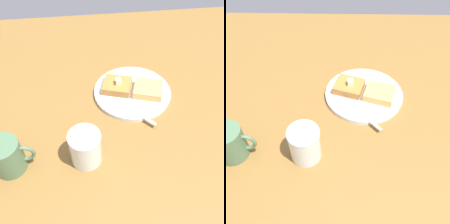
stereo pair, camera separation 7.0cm
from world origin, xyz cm
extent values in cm
cube|color=brown|center=(0.00, 0.00, 1.21)|extent=(128.71, 128.71, 2.43)
cylinder|color=silver|center=(-0.76, 8.44, 3.10)|extent=(24.70, 24.70, 1.35)
torus|color=brown|center=(-0.76, 8.44, 3.38)|extent=(24.70, 24.70, 0.80)
cube|color=#B17234|center=(-5.51, 9.95, 5.02)|extent=(10.84, 10.33, 2.49)
cube|color=tan|center=(3.99, 6.93, 5.02)|extent=(10.84, 10.33, 2.49)
cube|color=#F4E8C7|center=(-5.23, 9.53, 7.20)|extent=(1.71, 1.90, 1.86)
cube|color=silver|center=(-0.24, -3.01, 3.96)|extent=(7.33, 8.06, 0.36)
cube|color=silver|center=(-4.51, 1.76, 3.96)|extent=(3.51, 3.55, 0.36)
cube|color=silver|center=(-7.12, 3.45, 3.96)|extent=(2.37, 2.60, 0.36)
cube|color=silver|center=(-6.71, 3.82, 3.96)|extent=(2.37, 2.60, 0.36)
cube|color=silver|center=(-6.30, 4.18, 3.96)|extent=(2.37, 2.60, 0.36)
cube|color=silver|center=(-5.89, 4.55, 3.96)|extent=(2.37, 2.60, 0.36)
cylinder|color=#54290A|center=(-16.85, -14.34, 6.20)|extent=(7.25, 7.25, 7.55)
cylinder|color=silver|center=(-16.85, -14.34, 7.33)|extent=(7.88, 7.88, 9.81)
torus|color=silver|center=(-16.85, -14.34, 11.79)|extent=(8.06, 8.06, 0.50)
cylinder|color=#4F7150|center=(-35.85, -14.31, 7.08)|extent=(7.90, 7.90, 9.31)
torus|color=#4F7150|center=(-31.68, -14.31, 7.55)|extent=(5.56, 0.90, 5.56)
camera|label=1|loc=(-14.74, -49.68, 58.71)|focal=40.00mm
camera|label=2|loc=(-7.75, -50.04, 58.71)|focal=40.00mm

